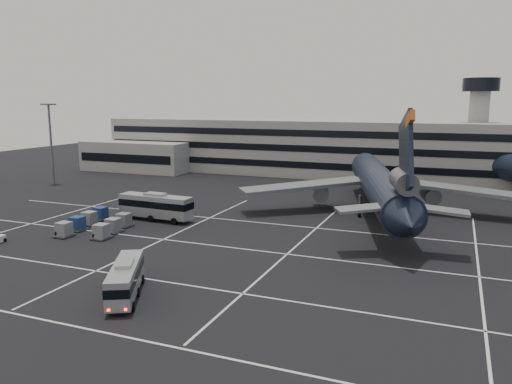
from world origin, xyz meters
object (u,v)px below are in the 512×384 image
(bus_near, at_px, (125,278))
(bus_far, at_px, (156,205))
(trijet_main, at_px, (379,185))
(uld_cluster, at_px, (96,223))

(bus_near, height_order, bus_far, bus_far)
(trijet_main, height_order, bus_far, trijet_main)
(uld_cluster, bearing_deg, trijet_main, 34.05)
(trijet_main, bearing_deg, bus_far, -168.14)
(bus_near, xyz_separation_m, bus_far, (-14.98, 28.27, 0.47))
(uld_cluster, bearing_deg, bus_near, -44.80)
(trijet_main, xyz_separation_m, uld_cluster, (-37.39, -25.26, -4.22))
(trijet_main, distance_m, uld_cluster, 45.32)
(trijet_main, height_order, uld_cluster, trijet_main)
(bus_far, bearing_deg, uld_cluster, 153.66)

